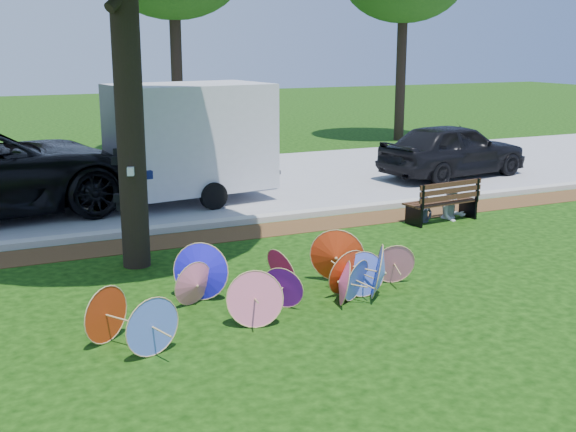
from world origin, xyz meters
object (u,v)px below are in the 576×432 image
object	(u,v)px
dark_pickup	(453,150)
person_right	(454,188)
person_left	(425,196)
park_bench	(441,201)
cargo_trailer	(191,137)
parasol_pile	(286,280)

from	to	relation	value
dark_pickup	person_right	xyz separation A→B (m)	(-2.94, -3.91, -0.10)
dark_pickup	person_left	world-z (taller)	dark_pickup
dark_pickup	park_bench	bearing A→B (deg)	132.44
cargo_trailer	person_left	world-z (taller)	cargo_trailer
cargo_trailer	person_left	xyz separation A→B (m)	(3.65, -3.88, -0.94)
parasol_pile	park_bench	world-z (taller)	same
cargo_trailer	person_right	distance (m)	5.89
dark_pickup	person_left	bearing A→B (deg)	129.21
park_bench	person_right	xyz separation A→B (m)	(0.35, 0.05, 0.21)
parasol_pile	park_bench	bearing A→B (deg)	32.65
park_bench	person_left	size ratio (longest dim) A/B	1.50
person_left	person_right	world-z (taller)	person_right
dark_pickup	cargo_trailer	xyz separation A→B (m)	(-7.28, -0.03, 0.74)
parasol_pile	park_bench	size ratio (longest dim) A/B	3.13
park_bench	person_right	bearing A→B (deg)	2.63
cargo_trailer	person_left	distance (m)	5.41
person_left	parasol_pile	bearing A→B (deg)	-153.44
person_right	park_bench	bearing A→B (deg)	-170.35
parasol_pile	person_left	xyz separation A→B (m)	(4.49, 3.15, 0.17)
park_bench	parasol_pile	bearing A→B (deg)	-152.84
parasol_pile	park_bench	xyz separation A→B (m)	(4.84, 3.10, 0.06)
dark_pickup	cargo_trailer	bearing A→B (deg)	82.34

